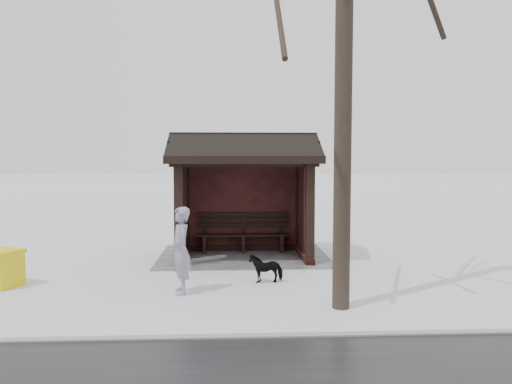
# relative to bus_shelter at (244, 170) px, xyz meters

# --- Properties ---
(ground) EXTENTS (120.00, 120.00, 0.00)m
(ground) POSITION_rel_bus_shelter_xyz_m (0.00, 0.16, -2.17)
(ground) COLOR white
(ground) RESTS_ON ground
(kerb) EXTENTS (120.00, 0.15, 0.06)m
(kerb) POSITION_rel_bus_shelter_xyz_m (0.00, 5.66, -2.16)
(kerb) COLOR gray
(kerb) RESTS_ON ground
(trampled_patch) EXTENTS (4.20, 3.20, 0.02)m
(trampled_patch) POSITION_rel_bus_shelter_xyz_m (0.00, -0.04, -2.16)
(trampled_patch) COLOR #929297
(trampled_patch) RESTS_ON ground
(bus_shelter) EXTENTS (3.60, 2.40, 3.09)m
(bus_shelter) POSITION_rel_bus_shelter_xyz_m (0.00, 0.00, 0.00)
(bus_shelter) COLOR #391914
(bus_shelter) RESTS_ON ground
(pedestrian) EXTENTS (0.51, 0.66, 1.59)m
(pedestrian) POSITION_rel_bus_shelter_xyz_m (1.23, 3.35, -1.37)
(pedestrian) COLOR gray
(pedestrian) RESTS_ON ground
(dog) EXTENTS (0.68, 0.38, 0.55)m
(dog) POSITION_rel_bus_shelter_xyz_m (-0.38, 2.58, -1.89)
(dog) COLOR black
(dog) RESTS_ON ground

